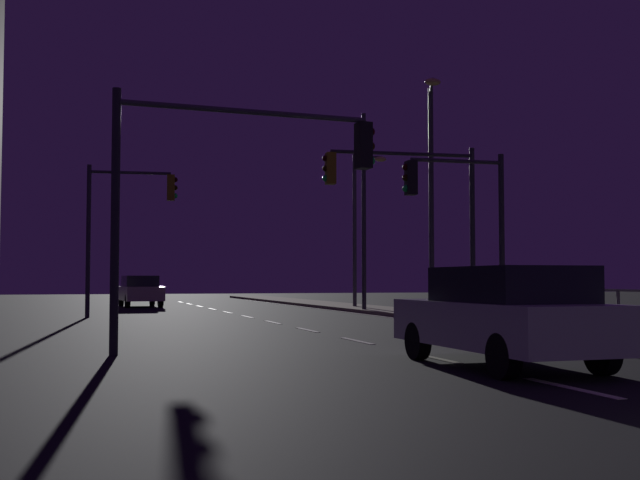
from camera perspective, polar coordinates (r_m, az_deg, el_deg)
ground_plane at (r=22.03m, az=-1.29°, el=-6.44°), size 112.00×112.00×0.00m
sidewalk_right at (r=24.53m, az=13.27°, el=-5.84°), size 2.62×77.00×0.14m
lane_markings_center at (r=25.42m, az=-3.43°, el=-5.95°), size 0.14×50.00×0.01m
lane_edge_line at (r=28.33m, az=5.40°, el=-5.62°), size 0.14×53.00×0.01m
car at (r=12.74m, az=13.11°, el=-5.26°), size 1.86×4.41×1.57m
car_oncoming at (r=41.35m, az=-12.83°, el=-3.56°), size 2.07×4.50×1.57m
traffic_light_near_left at (r=22.65m, az=9.93°, el=2.60°), size 3.08×0.39×4.83m
traffic_light_far_center at (r=29.83m, az=-13.78°, el=2.01°), size 3.25×0.55×5.56m
traffic_light_mid_left at (r=24.35m, az=6.33°, el=3.23°), size 4.85×0.65×5.34m
traffic_light_far_right at (r=15.42m, az=-5.59°, el=5.16°), size 5.26×0.55×4.89m
street_lamp_far_end at (r=36.83m, az=2.87°, el=1.81°), size 1.46×0.83×7.08m
street_lamp_across_street at (r=27.96m, az=8.05°, el=4.49°), size 1.07×1.95×8.05m
street_lamp_median at (r=33.39m, az=3.22°, el=3.36°), size 1.00×1.66×8.21m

